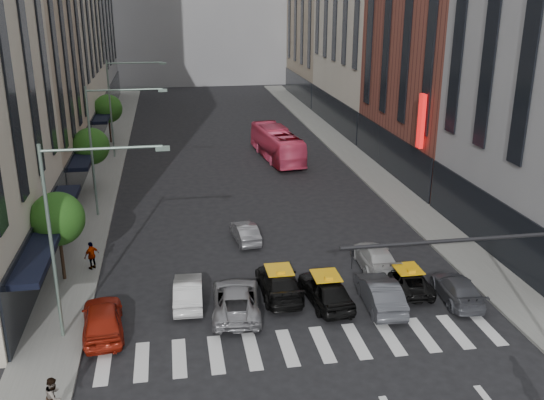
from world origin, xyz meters
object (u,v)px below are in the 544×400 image
streetlamp_far (120,96)px  pedestrian_far (92,255)px  taxi_left (279,282)px  pedestrian_near (54,397)px  bus (277,144)px  streetlamp_mid (105,134)px  streetlamp_near (71,217)px  taxi_center (326,290)px  car_white_front (188,292)px  car_red (103,319)px

streetlamp_far → pedestrian_far: streetlamp_far is taller
taxi_left → pedestrian_far: size_ratio=3.03×
pedestrian_near → pedestrian_far: pedestrian_far is taller
streetlamp_far → bus: size_ratio=0.86×
bus → pedestrian_far: bearing=50.3°
streetlamp_mid → bus: size_ratio=0.86×
streetlamp_near → pedestrian_near: 7.54m
taxi_center → pedestrian_far: size_ratio=2.78×
car_white_front → pedestrian_far: pedestrian_far is taller
taxi_left → streetlamp_near: bearing=14.4°
streetlamp_near → car_white_front: size_ratio=2.21×
streetlamp_mid → car_white_front: streetlamp_mid is taller
streetlamp_mid → taxi_center: bearing=-51.7°
car_white_front → streetlamp_far: bearing=-78.3°
bus → pedestrian_near: size_ratio=6.51×
taxi_left → streetlamp_far: bearing=-72.2°
taxi_left → bus: 26.97m
streetlamp_mid → taxi_center: (11.72, -14.84, -5.13)m
pedestrian_far → car_red: bearing=58.4°
taxi_left → pedestrian_far: (-9.92, 4.58, 0.25)m
pedestrian_far → streetlamp_far: bearing=-132.3°
streetlamp_near → pedestrian_far: 8.61m
taxi_left → taxi_center: 2.52m
taxi_center → pedestrian_near: size_ratio=2.80×
streetlamp_near → bus: (14.19, 29.02, -4.44)m
car_white_front → pedestrian_near: bearing=59.4°
car_white_front → streetlamp_mid: bearing=-68.1°
streetlamp_far → car_red: streetlamp_far is taller
bus → pedestrian_near: 37.64m
taxi_left → pedestrian_far: bearing=-24.9°
streetlamp_mid → pedestrian_near: bearing=-90.9°
car_white_front → bus: 28.30m
car_white_front → taxi_left: taxi_left is taller
streetlamp_mid → streetlamp_far: 16.00m
pedestrian_near → pedestrian_far: size_ratio=0.99×
pedestrian_near → car_white_front: bearing=-23.9°
taxi_center → pedestrian_far: pedestrian_far is taller
streetlamp_far → bus: streetlamp_far is taller
taxi_left → pedestrian_near: 12.84m
car_red → pedestrian_near: bearing=72.7°
streetlamp_far → bus: (14.19, -2.98, -4.44)m
pedestrian_near → streetlamp_mid: bearing=8.1°
streetlamp_far → car_white_front: (4.84, -29.68, -5.23)m
bus → pedestrian_far: 26.36m
streetlamp_far → taxi_center: streetlamp_far is taller
streetlamp_near → car_white_front: streetlamp_near is taller
streetlamp_near → streetlamp_mid: 16.00m
streetlamp_near → car_red: bearing=7.7°
streetlamp_mid → car_red: streetlamp_mid is taller
car_red → car_white_front: (4.00, 2.21, -0.10)m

